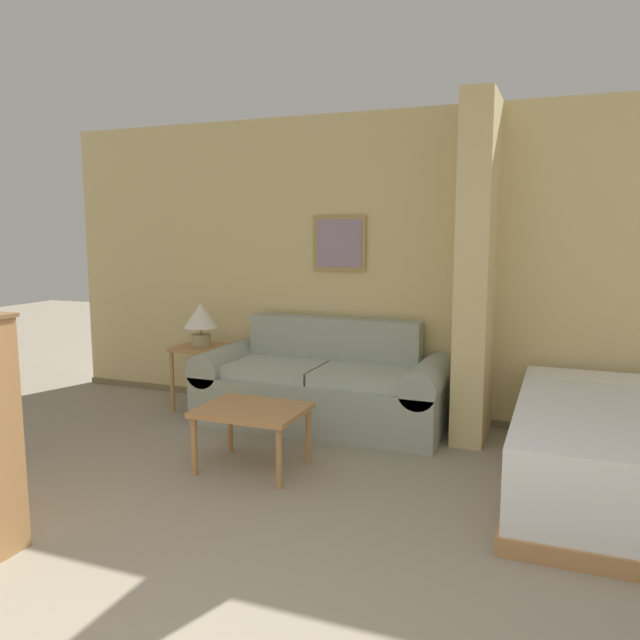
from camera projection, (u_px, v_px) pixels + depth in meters
The scene contains 6 objects.
wall_back at pixel (410, 268), 5.29m from camera, with size 6.82×0.16×2.60m.
wall_partition_pillar at pixel (476, 271), 4.73m from camera, with size 0.24×0.63×2.60m.
couch at pixel (322, 387), 5.21m from camera, with size 2.08×0.84×0.86m.
coffee_table at pixel (252, 415), 4.20m from camera, with size 0.70×0.56×0.43m.
side_table at pixel (202, 357), 5.63m from camera, with size 0.44×0.44×0.58m.
table_lamp at pixel (201, 319), 5.59m from camera, with size 0.31×0.31×0.38m.
Camera 1 is at (1.23, -1.26, 1.60)m, focal length 35.00 mm.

